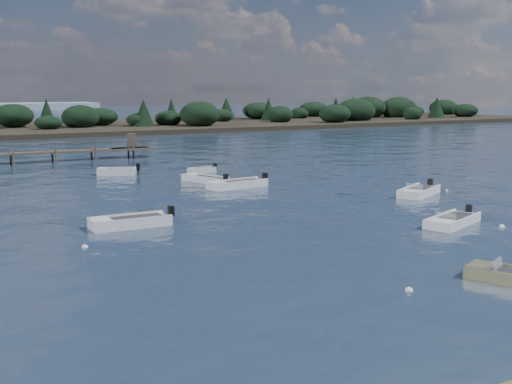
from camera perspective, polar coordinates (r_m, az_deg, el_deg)
ground at (r=84.75m, az=-16.14°, el=3.60°), size 400.00×400.00×0.00m
dinghy_mid_grey at (r=36.91m, az=-11.12°, el=-2.79°), size 4.84×1.77×1.22m
tender_far_grey_b at (r=59.70m, az=-4.85°, el=1.86°), size 2.94×1.27×0.99m
dinghy_mid_white_a at (r=38.37m, az=17.05°, el=-2.60°), size 4.77×3.11×1.11m
tender_far_white at (r=59.27m, az=-12.27°, el=1.67°), size 3.78×2.62×1.29m
dinghy_mid_white_b at (r=48.35m, az=14.27°, el=-0.09°), size 4.88×3.65×1.23m
dinghy_extra_a at (r=53.52m, az=-4.58°, el=1.04°), size 2.72×4.71×1.15m
dinghy_extra_b at (r=50.46m, az=-1.68°, el=0.58°), size 5.35×2.02×1.23m
buoy_a at (r=25.68m, az=13.44°, el=-8.55°), size 0.32×0.32×0.32m
buoy_b at (r=38.73m, az=21.02°, el=-2.92°), size 0.32×0.32×0.32m
buoy_c at (r=32.67m, az=-14.98°, el=-4.79°), size 0.32×0.32×0.32m
buoy_d at (r=50.76m, az=16.53°, el=0.06°), size 0.32×0.32×0.32m
buoy_e at (r=54.65m, az=-5.62°, el=1.03°), size 0.32×0.32×0.32m
far_headland at (r=130.12m, az=-9.60°, el=6.52°), size 190.00×40.00×5.80m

